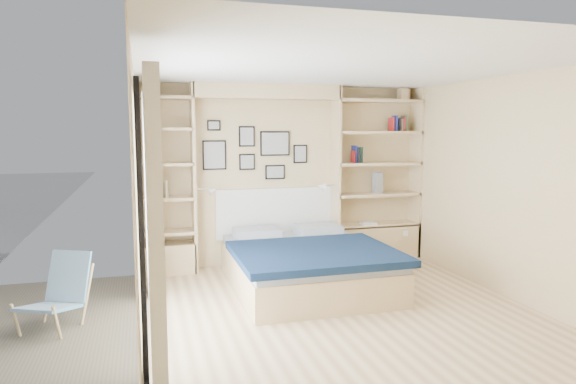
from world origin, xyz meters
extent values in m
plane|color=#DEBE8B|center=(0.00, 0.00, 0.00)|extent=(4.50, 4.50, 0.00)
plane|color=tan|center=(0.00, 2.25, 1.25)|extent=(4.00, 0.00, 4.00)
plane|color=tan|center=(0.00, -2.25, 1.25)|extent=(4.00, 0.00, 4.00)
plane|color=tan|center=(-2.00, 0.00, 1.25)|extent=(0.00, 4.50, 4.50)
plane|color=tan|center=(2.00, 0.00, 1.25)|extent=(0.00, 4.50, 4.50)
plane|color=white|center=(0.00, 0.00, 2.50)|extent=(4.50, 4.50, 0.00)
cube|color=#E0BA89|center=(-1.30, 2.08, 1.25)|extent=(0.04, 0.35, 2.50)
cube|color=#E0BA89|center=(0.70, 2.08, 1.25)|extent=(0.04, 0.35, 2.50)
cube|color=#E0BA89|center=(-0.30, 2.08, 2.40)|extent=(2.00, 0.35, 0.20)
cube|color=#E0BA89|center=(1.98, 2.08, 1.25)|extent=(0.04, 0.35, 2.50)
cube|color=#E0BA89|center=(-1.98, 2.08, 1.25)|extent=(0.04, 0.35, 2.50)
cube|color=#E0BA89|center=(1.35, 2.08, 0.25)|extent=(1.30, 0.35, 0.50)
cube|color=#E0BA89|center=(-1.65, 2.08, 0.20)|extent=(0.70, 0.35, 0.40)
cube|color=black|center=(-1.97, 0.00, 2.23)|extent=(0.04, 2.08, 0.06)
cube|color=black|center=(-1.97, 0.00, 0.03)|extent=(0.04, 2.08, 0.06)
cube|color=black|center=(-1.97, -1.02, 1.10)|extent=(0.04, 0.06, 2.20)
cube|color=black|center=(-1.97, 1.02, 1.10)|extent=(0.04, 0.06, 2.20)
cube|color=silver|center=(-1.98, 0.00, 1.12)|extent=(0.01, 2.00, 2.20)
cube|color=white|center=(-1.88, -1.30, 1.15)|extent=(0.10, 0.45, 2.30)
cube|color=white|center=(-1.88, 1.30, 1.15)|extent=(0.10, 0.45, 2.30)
cube|color=#E0BA89|center=(1.35, 2.08, 0.50)|extent=(1.30, 0.35, 0.04)
cube|color=#E0BA89|center=(1.35, 2.08, 0.95)|extent=(1.30, 0.35, 0.04)
cube|color=#E0BA89|center=(1.35, 2.08, 1.40)|extent=(1.30, 0.35, 0.04)
cube|color=#E0BA89|center=(1.35, 2.08, 1.85)|extent=(1.30, 0.35, 0.04)
cube|color=#E0BA89|center=(1.35, 2.08, 2.30)|extent=(1.30, 0.35, 0.04)
cube|color=#E0BA89|center=(-1.65, 2.08, 0.55)|extent=(0.70, 0.35, 0.04)
cube|color=#E0BA89|center=(-1.65, 2.08, 1.00)|extent=(0.70, 0.35, 0.04)
cube|color=#E0BA89|center=(-1.65, 2.08, 1.45)|extent=(0.70, 0.35, 0.04)
cube|color=#E0BA89|center=(-1.65, 2.08, 1.90)|extent=(0.70, 0.35, 0.04)
cube|color=#E0BA89|center=(-1.65, 2.08, 2.30)|extent=(0.70, 0.35, 0.04)
cube|color=#E0BA89|center=(-0.09, 1.02, 0.19)|extent=(1.72, 2.15, 0.38)
cube|color=#9FA5AE|center=(-0.09, 1.02, 0.43)|extent=(1.68, 2.11, 0.10)
cube|color=#0C1C36|center=(-0.09, 0.65, 0.50)|extent=(1.82, 1.50, 0.08)
cube|color=#9FA5AE|center=(-0.52, 1.79, 0.54)|extent=(0.59, 0.43, 0.12)
cube|color=#9FA5AE|center=(0.34, 1.79, 0.54)|extent=(0.59, 0.43, 0.12)
cube|color=white|center=(-0.09, 2.22, 0.72)|extent=(1.82, 0.04, 0.70)
cube|color=black|center=(-1.00, 2.23, 1.55)|extent=(0.32, 0.02, 0.40)
cube|color=gray|center=(-1.00, 2.21, 1.55)|extent=(0.28, 0.01, 0.36)
cube|color=black|center=(-0.55, 2.23, 1.80)|extent=(0.22, 0.02, 0.28)
cube|color=gray|center=(-0.55, 2.21, 1.80)|extent=(0.18, 0.01, 0.24)
cube|color=black|center=(-0.55, 2.23, 1.45)|extent=(0.22, 0.02, 0.22)
cube|color=gray|center=(-0.55, 2.21, 1.45)|extent=(0.18, 0.01, 0.18)
cube|color=black|center=(-0.15, 2.23, 1.70)|extent=(0.42, 0.02, 0.34)
cube|color=gray|center=(-0.15, 2.21, 1.70)|extent=(0.38, 0.01, 0.30)
cube|color=black|center=(-0.15, 2.23, 1.30)|extent=(0.28, 0.02, 0.20)
cube|color=gray|center=(-0.15, 2.21, 1.30)|extent=(0.24, 0.01, 0.16)
cube|color=black|center=(0.22, 2.23, 1.55)|extent=(0.20, 0.02, 0.26)
cube|color=gray|center=(0.22, 2.21, 1.55)|extent=(0.16, 0.01, 0.22)
cube|color=black|center=(-1.00, 2.23, 1.95)|extent=(0.18, 0.02, 0.14)
cube|color=gray|center=(-1.00, 2.21, 1.95)|extent=(0.14, 0.01, 0.10)
cylinder|color=silver|center=(-1.16, 2.00, 1.12)|extent=(0.20, 0.02, 0.02)
cone|color=white|center=(-1.06, 2.00, 1.10)|extent=(0.13, 0.12, 0.15)
cylinder|color=silver|center=(0.56, 2.00, 1.12)|extent=(0.20, 0.02, 0.02)
cone|color=white|center=(0.46, 2.00, 1.10)|extent=(0.13, 0.12, 0.15)
cube|color=#A51E1E|center=(0.97, 2.07, 1.51)|extent=(0.02, 0.15, 0.17)
cube|color=navy|center=(0.98, 2.07, 1.54)|extent=(0.03, 0.15, 0.25)
cube|color=black|center=(1.03, 2.07, 1.53)|extent=(0.03, 0.15, 0.22)
cube|color=#BFB28C|center=(1.08, 2.07, 1.52)|extent=(0.04, 0.15, 0.20)
cube|color=#26593F|center=(1.07, 2.07, 1.53)|extent=(0.03, 0.15, 0.23)
cube|color=#A51E1E|center=(1.56, 2.07, 1.97)|extent=(0.02, 0.15, 0.20)
cube|color=navy|center=(1.61, 2.07, 1.98)|extent=(0.03, 0.15, 0.23)
cube|color=black|center=(1.67, 2.07, 1.96)|extent=(0.03, 0.15, 0.19)
cube|color=#BFB28C|center=(1.69, 2.07, 1.96)|extent=(0.04, 0.15, 0.18)
cube|color=#26593F|center=(1.76, 2.07, 1.98)|extent=(0.03, 0.15, 0.23)
cube|color=#A51E1E|center=(1.74, 2.07, 1.97)|extent=(0.03, 0.15, 0.20)
cube|color=black|center=(-1.71, 2.07, 1.12)|extent=(0.03, 0.15, 0.20)
cube|color=#BFB28C|center=(-1.65, 2.07, 1.13)|extent=(0.03, 0.15, 0.22)
cube|color=#E0BA89|center=(1.74, 2.07, 2.40)|extent=(0.13, 0.13, 0.15)
cone|color=#E0BA89|center=(1.74, 2.07, 2.51)|extent=(0.20, 0.20, 0.08)
cube|color=slate|center=(1.36, 2.07, 1.12)|extent=(0.12, 0.12, 0.30)
cube|color=white|center=(1.20, 2.02, 0.54)|extent=(0.22, 0.16, 0.03)
cylinder|color=tan|center=(-3.09, 0.20, 0.18)|extent=(0.08, 0.12, 0.36)
cylinder|color=tan|center=(-2.72, 0.03, 0.18)|extent=(0.08, 0.12, 0.36)
cylinder|color=tan|center=(-2.88, 0.66, 0.27)|extent=(0.15, 0.28, 0.59)
cylinder|color=tan|center=(-2.51, 0.49, 0.27)|extent=(0.15, 0.28, 0.59)
cube|color=#266EAA|center=(-2.83, 0.28, 0.26)|extent=(0.58, 0.63, 0.13)
cube|color=#266EAA|center=(-2.68, 0.60, 0.46)|extent=(0.46, 0.35, 0.48)
camera|label=1|loc=(-1.95, -4.74, 1.90)|focal=32.00mm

